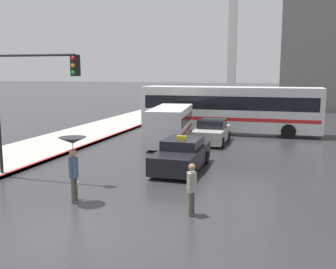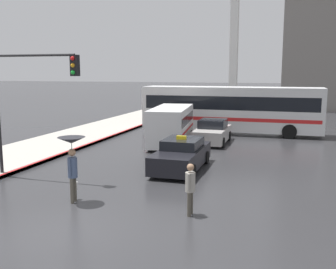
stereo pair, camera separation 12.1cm
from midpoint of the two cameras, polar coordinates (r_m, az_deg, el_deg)
ground_plane at (r=11.45m, az=-15.62°, el=-13.73°), size 300.00×300.00×0.00m
taxi at (r=17.80m, az=1.81°, el=-2.98°), size 1.91×4.55×1.54m
sedan_red at (r=24.44m, az=6.23°, el=0.33°), size 1.91×4.04×1.45m
ambulance_van at (r=23.74m, az=0.26°, el=1.55°), size 2.66×5.84×2.26m
city_bus at (r=28.33m, az=8.82°, el=3.86°), size 12.50×2.72×3.31m
pedestrian_with_umbrella at (r=13.45m, az=-13.88°, el=-2.62°), size 0.92×0.92×2.24m
pedestrian_man at (r=12.09m, az=3.18°, el=-7.36°), size 0.32×0.46×1.63m
traffic_light at (r=16.67m, az=-19.68°, el=6.34°), size 3.88×0.38×5.31m
monument_cross at (r=47.80m, az=9.38°, el=17.99°), size 9.20×0.90×20.90m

